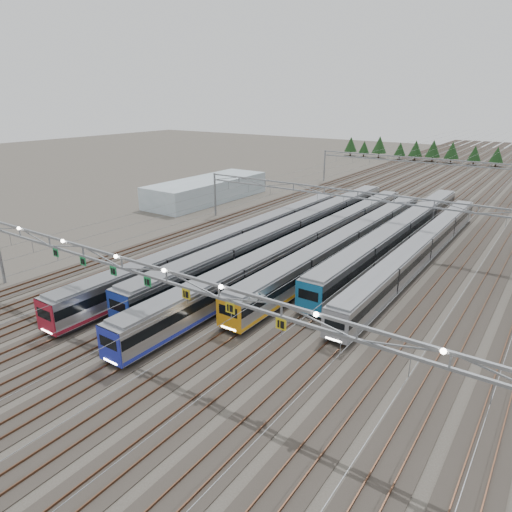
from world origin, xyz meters
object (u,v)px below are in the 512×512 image
Objects in this scene: west_shed at (208,190)px; gantry_mid at (357,201)px; gantry_near at (165,279)px; gantry_far at (436,165)px; train_f at (421,249)px; train_d at (348,242)px; train_e at (399,234)px; train_a at (234,241)px; train_c at (308,243)px; train_b at (291,232)px.

gantry_mid is at bearing -14.13° from west_shed.
gantry_near is 85.12m from gantry_far.
train_f is at bearing -15.63° from west_shed.
train_d is 9.25m from train_e.
west_shed reaches higher than train_d.
train_a is 10.32m from train_c.
train_f is 0.95× the size of gantry_far.
train_b is 1.20× the size of train_f.
gantry_far reaches higher than train_e.
train_f is at bearing -20.53° from gantry_mid.
gantry_mid is at bearing 55.09° from train_a.
train_c is at bearing -153.05° from train_f.
gantry_mid and gantry_far have the same top height.
train_e reaches higher than train_a.
gantry_mid reaches higher than train_a.
train_e is (4.50, 8.08, 0.08)m from train_d.
train_b is 15.92m from train_e.
train_e is (18.00, 16.53, 0.10)m from train_a.
train_a is 24.44m from train_e.
gantry_far is 1.88× the size of west_shed.
gantry_near is (-11.30, -35.91, 5.10)m from train_f.
train_d reaches higher than train_c.
gantry_far is at bearing 98.61° from train_e.
gantry_far reaches higher than train_c.
west_shed is (-44.80, 9.17, 0.02)m from train_e.
gantry_near is at bearing -64.98° from train_a.
gantry_far reaches higher than train_f.
gantry_mid reaches higher than train_d.
train_f is (4.50, -4.62, -0.24)m from train_e.
train_c is 29.55m from gantry_near.
train_b is 1.14× the size of gantry_near.
gantry_near reaches higher than gantry_far.
west_shed is (-31.30, 17.61, -0.02)m from train_b.
train_a is 1.07× the size of train_f.
train_f is (9.00, 3.46, -0.16)m from train_d.
train_a is 1.92× the size of west_shed.
train_e is 1.00× the size of gantry_near.
train_b is at bearing -177.70° from train_d.
gantry_mid is at bearing 106.35° from train_d.
train_f is 0.95× the size of gantry_near.
west_shed is (-38.05, -35.42, -4.13)m from gantry_far.
gantry_near is at bearing -90.07° from gantry_mid.
train_c is 14.59m from train_e.
train_c is 1.20× the size of gantry_far.
train_d is 1.81× the size of west_shed.
train_a reaches higher than train_f.
gantry_far reaches higher than train_b.
train_c is at bearing 94.34° from gantry_near.
train_a is 1.06× the size of train_d.
train_a is 1.02× the size of gantry_far.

